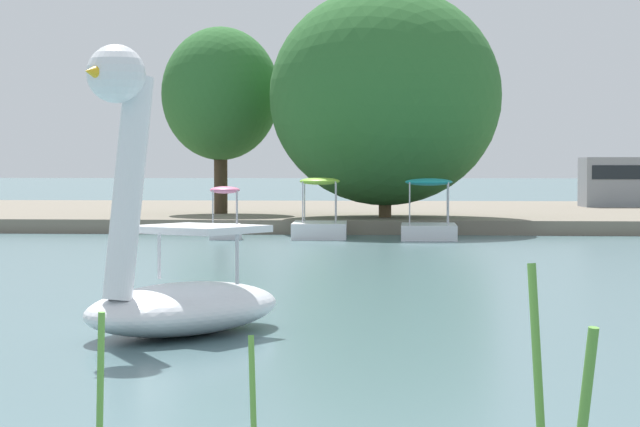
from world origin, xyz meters
name	(u,v)px	position (x,y,z in m)	size (l,w,h in m)	color
shore_bank_far	(395,214)	(0.00, 41.94, 0.21)	(153.14, 22.37, 0.42)	slate
swan_boat	(175,276)	(-1.85, 9.11, 0.68)	(2.75, 3.20, 3.22)	white
pedal_boat_teal	(429,221)	(1.17, 28.86, 0.48)	(1.50, 2.33, 1.65)	white
pedal_boat_lime	(320,221)	(-1.82, 29.09, 0.46)	(1.59, 2.45, 1.67)	white
pedal_boat_pink	(225,221)	(-4.41, 28.71, 0.46)	(1.16, 1.83, 1.43)	white
tree_willow_overhanging	(385,96)	(-0.14, 33.18, 4.14)	(7.40, 7.23, 7.09)	brown
tree_sapling_by_fence	(221,94)	(-5.69, 35.90, 4.39)	(4.87, 5.01, 6.21)	#423323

